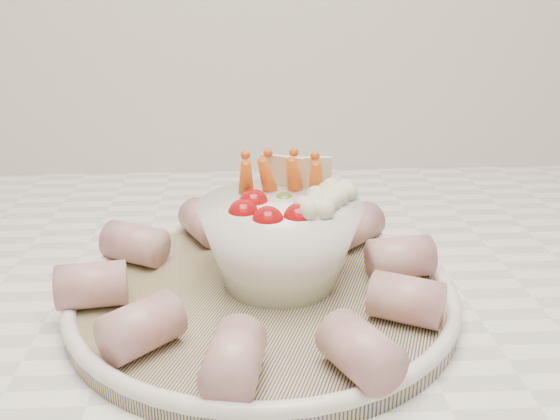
{
  "coord_description": "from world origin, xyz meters",
  "views": [
    {
      "loc": [
        -0.07,
        0.93,
        1.17
      ],
      "look_at": [
        -0.04,
        1.39,
        1.0
      ],
      "focal_mm": 40.0,
      "sensor_mm": 36.0,
      "label": 1
    }
  ],
  "objects": [
    {
      "name": "serving_platter",
      "position": [
        -0.06,
        1.38,
        0.93
      ],
      "size": [
        0.4,
        0.4,
        0.02
      ],
      "color": "navy",
      "rests_on": "kitchen_counter"
    },
    {
      "name": "cured_meat_rolls",
      "position": [
        -0.06,
        1.38,
        0.95
      ],
      "size": [
        0.3,
        0.31,
        0.03
      ],
      "color": "#A1494F",
      "rests_on": "serving_platter"
    },
    {
      "name": "veggie_bowl",
      "position": [
        -0.04,
        1.39,
        0.97
      ],
      "size": [
        0.13,
        0.13,
        0.1
      ],
      "color": "white",
      "rests_on": "serving_platter"
    }
  ]
}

